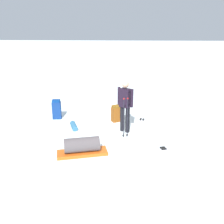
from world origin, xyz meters
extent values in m
plane|color=white|center=(0.00, 0.00, 0.00)|extent=(80.00, 80.00, 0.00)
cylinder|color=black|center=(-0.33, -0.14, 0.42)|extent=(0.14, 0.14, 0.85)
cylinder|color=black|center=(-0.50, -0.03, 0.42)|extent=(0.14, 0.14, 0.85)
cube|color=black|center=(-0.42, -0.08, 1.15)|extent=(0.40, 0.37, 0.60)
cylinder|color=black|center=(-0.22, -0.21, 1.18)|extent=(0.09, 0.09, 0.58)
cylinder|color=black|center=(-0.62, 0.05, 1.18)|extent=(0.09, 0.09, 0.58)
sphere|color=tan|center=(-0.42, -0.08, 1.59)|extent=(0.22, 0.22, 0.22)
cube|color=silver|center=(-1.01, -1.12, 0.01)|extent=(0.38, 1.78, 0.02)
cube|color=black|center=(-1.01, -1.12, 0.04)|extent=(0.09, 0.15, 0.03)
cube|color=silver|center=(-1.10, -1.10, 0.01)|extent=(0.38, 1.78, 0.02)
cube|color=black|center=(-1.10, -1.10, 0.04)|extent=(0.09, 0.15, 0.03)
cube|color=silver|center=(-1.50, 1.10, 0.01)|extent=(1.83, 0.68, 0.02)
cube|color=black|center=(-1.50, 1.10, 0.04)|extent=(0.15, 0.10, 0.03)
cube|color=silver|center=(-1.53, 1.20, 0.01)|extent=(1.83, 0.68, 0.02)
cube|color=black|center=(-1.53, 1.20, 0.04)|extent=(0.15, 0.10, 0.03)
cube|color=brown|center=(-0.14, -0.99, 0.26)|extent=(0.44, 0.39, 0.52)
cube|color=brown|center=(-0.14, -0.99, 0.56)|extent=(0.40, 0.35, 0.08)
cube|color=navy|center=(2.10, -1.16, 0.32)|extent=(0.33, 0.24, 0.65)
cube|color=navy|center=(2.10, -1.16, 0.69)|extent=(0.29, 0.22, 0.08)
cylinder|color=black|center=(-0.49, 0.33, 0.61)|extent=(0.02, 0.02, 1.23)
sphere|color=#A51919|center=(-0.49, 0.33, 1.26)|extent=(0.05, 0.05, 0.05)
cylinder|color=black|center=(-0.49, 0.33, 0.06)|extent=(0.07, 0.07, 0.01)
cylinder|color=black|center=(-0.37, 0.37, 0.61)|extent=(0.02, 0.02, 1.23)
sphere|color=#A51919|center=(-0.37, 0.37, 1.26)|extent=(0.05, 0.05, 0.05)
cylinder|color=black|center=(-0.37, 0.37, 0.06)|extent=(0.07, 0.07, 0.01)
cube|color=#DE5B19|center=(0.75, 1.53, 0.04)|extent=(1.43, 0.76, 0.09)
cylinder|color=#534B4D|center=(0.75, 1.53, 0.29)|extent=(1.02, 0.62, 0.40)
cylinder|color=#30688F|center=(1.31, -0.25, 0.09)|extent=(0.35, 0.58, 0.18)
camera|label=1|loc=(-0.33, 7.83, 3.49)|focal=41.68mm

